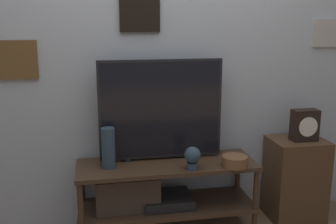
% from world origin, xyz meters
% --- Properties ---
extents(wall_back, '(6.40, 0.08, 2.70)m').
position_xyz_m(wall_back, '(-0.00, 0.52, 1.36)').
color(wall_back, '#B2BCC6').
rests_on(wall_back, ground_plane).
extents(media_console, '(1.29, 0.43, 0.54)m').
position_xyz_m(media_console, '(-0.11, 0.25, 0.34)').
color(media_console, '#422D1E').
rests_on(media_console, ground_plane).
extents(television, '(0.89, 0.05, 0.74)m').
position_xyz_m(television, '(-0.03, 0.35, 0.92)').
color(television, black).
rests_on(television, media_console).
extents(vase_tall_ceramic, '(0.09, 0.09, 0.29)m').
position_xyz_m(vase_tall_ceramic, '(-0.41, 0.25, 0.69)').
color(vase_tall_ceramic, '#2D4251').
rests_on(vase_tall_ceramic, media_console).
extents(vase_wide_bowl, '(0.18, 0.18, 0.07)m').
position_xyz_m(vase_wide_bowl, '(0.46, 0.11, 0.58)').
color(vase_wide_bowl, brown).
rests_on(vase_wide_bowl, media_console).
extents(decorative_bust, '(0.11, 0.11, 0.16)m').
position_xyz_m(decorative_bust, '(0.15, 0.11, 0.63)').
color(decorative_bust, '#2D4251').
rests_on(decorative_bust, media_console).
extents(side_table, '(0.42, 0.34, 0.65)m').
position_xyz_m(side_table, '(1.04, 0.30, 0.32)').
color(side_table, '#513823').
rests_on(side_table, ground_plane).
extents(mantel_clock, '(0.20, 0.11, 0.24)m').
position_xyz_m(mantel_clock, '(1.07, 0.27, 0.77)').
color(mantel_clock, black).
rests_on(mantel_clock, side_table).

